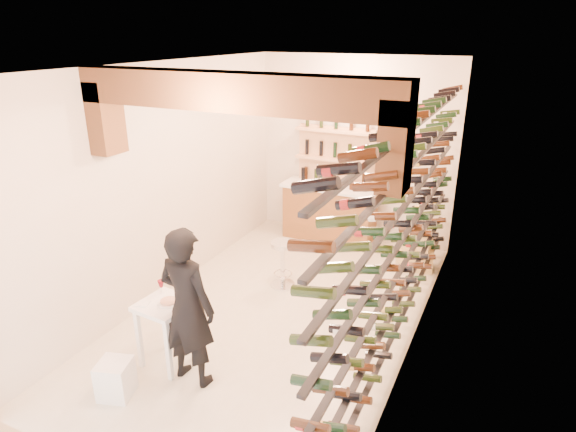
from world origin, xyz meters
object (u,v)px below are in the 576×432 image
object	(u,v)px
back_counter	(329,211)
chrome_barstool	(283,261)
crate_lower	(414,258)
white_stool	(116,379)
wine_rack	(401,225)
tasting_table	(165,314)
person	(187,307)

from	to	relation	value
back_counter	chrome_barstool	bearing A→B (deg)	-89.47
chrome_barstool	crate_lower	distance (m)	2.19
white_stool	wine_rack	bearing A→B (deg)	42.07
back_counter	white_stool	size ratio (longest dim) A/B	4.25
chrome_barstool	wine_rack	bearing A→B (deg)	-21.40
tasting_table	wine_rack	bearing A→B (deg)	37.83
wine_rack	white_stool	distance (m)	3.44
tasting_table	white_stool	xyz separation A→B (m)	(-0.15, -0.68, -0.44)
wine_rack	back_counter	world-z (taller)	wine_rack
chrome_barstool	crate_lower	world-z (taller)	chrome_barstool
back_counter	tasting_table	world-z (taller)	back_counter
chrome_barstool	crate_lower	xyz separation A→B (m)	(1.63, 1.44, -0.24)
white_stool	person	bearing A→B (deg)	45.21
back_counter	chrome_barstool	distance (m)	1.94
wine_rack	person	bearing A→B (deg)	-138.97
person	crate_lower	bearing A→B (deg)	-109.85
chrome_barstool	white_stool	bearing A→B (deg)	-100.73
tasting_table	chrome_barstool	size ratio (longest dim) A/B	1.33
back_counter	white_stool	world-z (taller)	back_counter
white_stool	crate_lower	bearing A→B (deg)	63.09
tasting_table	person	bearing A→B (deg)	-11.40
tasting_table	chrome_barstool	distance (m)	2.20
white_stool	chrome_barstool	xyz separation A→B (m)	(0.54, 2.83, 0.21)
person	back_counter	bearing A→B (deg)	-85.87
back_counter	white_stool	xyz separation A→B (m)	(-0.52, -4.77, -0.33)
wine_rack	back_counter	distance (m)	3.38
back_counter	white_stool	bearing A→B (deg)	-96.20
wine_rack	crate_lower	size ratio (longest dim) A/B	10.07
wine_rack	person	xyz separation A→B (m)	(-1.79, -1.56, -0.66)
tasting_table	person	world-z (taller)	person
white_stool	crate_lower	distance (m)	4.79
wine_rack	tasting_table	world-z (taller)	wine_rack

